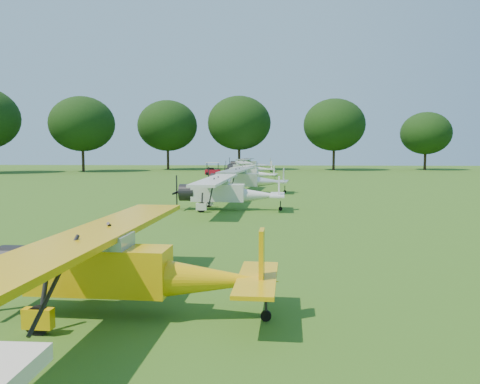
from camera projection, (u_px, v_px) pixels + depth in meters
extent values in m
plane|color=#345A16|center=(213.00, 214.00, 25.83)|extent=(160.00, 160.00, 0.00)
cylinder|color=black|center=(425.00, 159.00, 81.53)|extent=(0.44, 0.44, 3.70)
ellipsoid|color=black|center=(426.00, 133.00, 81.12)|extent=(8.63, 8.63, 7.34)
cylinder|color=black|center=(334.00, 157.00, 80.64)|extent=(0.44, 0.44, 4.51)
ellipsoid|color=black|center=(334.00, 125.00, 80.14)|extent=(10.52, 10.52, 8.94)
cylinder|color=black|center=(239.00, 156.00, 82.14)|extent=(0.44, 0.44, 4.74)
ellipsoid|color=black|center=(239.00, 123.00, 81.62)|extent=(11.05, 11.05, 9.39)
cylinder|color=black|center=(168.00, 157.00, 82.72)|extent=(0.44, 0.44, 4.49)
ellipsoid|color=black|center=(168.00, 126.00, 82.23)|extent=(10.47, 10.47, 8.90)
cylinder|color=black|center=(83.00, 158.00, 75.47)|extent=(0.44, 0.44, 4.44)
ellipsoid|color=black|center=(82.00, 124.00, 74.98)|extent=(10.36, 10.36, 8.80)
cube|color=#E3AC09|center=(99.00, 270.00, 9.98)|extent=(3.04, 1.03, 0.99)
cone|color=#E3AC09|center=(217.00, 280.00, 9.73)|extent=(2.66, 0.96, 0.84)
cube|color=#8CA5B2|center=(95.00, 246.00, 9.95)|extent=(1.54, 0.93, 0.52)
cylinder|color=black|center=(21.00, 268.00, 10.17)|extent=(0.89, 1.01, 0.98)
cube|color=#E3AC09|center=(94.00, 235.00, 9.93)|extent=(1.81, 10.00, 0.13)
cube|color=#E3AC09|center=(262.00, 259.00, 9.59)|extent=(0.12, 0.52, 1.22)
cube|color=#E3AC09|center=(257.00, 279.00, 9.64)|extent=(0.92, 2.66, 0.08)
cylinder|color=black|center=(38.00, 320.00, 8.97)|extent=(0.57, 0.18, 0.56)
cylinder|color=black|center=(90.00, 285.00, 11.29)|extent=(0.57, 0.18, 0.56)
cylinder|color=black|center=(266.00, 316.00, 9.69)|extent=(0.23, 0.09, 0.23)
cube|color=silver|center=(218.00, 193.00, 27.48)|extent=(3.13, 1.03, 1.02)
cone|color=silver|center=(262.00, 196.00, 27.24)|extent=(2.74, 0.96, 0.87)
cube|color=#8CA5B2|center=(216.00, 184.00, 27.44)|extent=(1.58, 0.94, 0.53)
cylinder|color=black|center=(187.00, 192.00, 27.66)|extent=(0.91, 1.04, 1.01)
cube|color=black|center=(177.00, 192.00, 27.71)|extent=(0.06, 0.12, 2.03)
cube|color=silver|center=(216.00, 180.00, 27.42)|extent=(1.76, 10.30, 0.14)
cube|color=silver|center=(279.00, 187.00, 27.11)|extent=(0.12, 0.54, 1.26)
cube|color=silver|center=(277.00, 195.00, 27.16)|extent=(0.92, 2.74, 0.09)
cylinder|color=black|center=(201.00, 207.00, 26.42)|extent=(0.59, 0.17, 0.58)
cylinder|color=black|center=(208.00, 203.00, 28.82)|extent=(0.59, 0.17, 0.58)
cylinder|color=black|center=(280.00, 209.00, 27.21)|extent=(0.23, 0.09, 0.23)
cube|color=silver|center=(239.00, 180.00, 38.68)|extent=(3.29, 1.26, 1.05)
cone|color=silver|center=(271.00, 182.00, 38.26)|extent=(2.88, 1.17, 0.90)
cube|color=#8CA5B2|center=(238.00, 173.00, 38.64)|extent=(1.69, 1.08, 0.55)
cylinder|color=black|center=(216.00, 180.00, 38.98)|extent=(1.00, 1.13, 1.04)
cube|color=black|center=(209.00, 179.00, 39.08)|extent=(0.07, 0.13, 2.10)
cube|color=silver|center=(238.00, 170.00, 38.62)|extent=(2.50, 10.71, 0.14)
cube|color=silver|center=(284.00, 176.00, 38.06)|extent=(0.15, 0.56, 1.30)
cube|color=silver|center=(282.00, 181.00, 38.12)|extent=(1.12, 2.88, 0.09)
cylinder|color=black|center=(226.00, 190.00, 37.64)|extent=(0.61, 0.22, 0.60)
cylinder|color=black|center=(232.00, 187.00, 40.11)|extent=(0.61, 0.22, 0.60)
cylinder|color=black|center=(285.00, 192.00, 38.16)|extent=(0.25, 0.10, 0.24)
cube|color=silver|center=(245.00, 173.00, 51.45)|extent=(2.92, 1.21, 0.93)
cone|color=silver|center=(266.00, 175.00, 51.00)|extent=(2.56, 1.12, 0.80)
cube|color=#8CA5B2|center=(244.00, 169.00, 51.42)|extent=(1.51, 0.99, 0.49)
cylinder|color=black|center=(230.00, 173.00, 51.77)|extent=(0.91, 1.02, 0.92)
cube|color=black|center=(225.00, 173.00, 51.88)|extent=(0.07, 0.11, 1.86)
cube|color=silver|center=(244.00, 167.00, 51.40)|extent=(2.51, 9.47, 0.12)
cube|color=silver|center=(274.00, 171.00, 50.79)|extent=(0.15, 0.49, 1.15)
cube|color=silver|center=(273.00, 174.00, 50.85)|extent=(1.07, 2.56, 0.08)
cylinder|color=black|center=(236.00, 180.00, 50.56)|extent=(0.55, 0.21, 0.53)
cylinder|color=black|center=(240.00, 179.00, 52.73)|extent=(0.55, 0.21, 0.53)
cylinder|color=black|center=(275.00, 181.00, 50.88)|extent=(0.22, 0.10, 0.21)
cube|color=silver|center=(244.00, 168.00, 62.33)|extent=(3.23, 1.34, 1.03)
cone|color=silver|center=(264.00, 169.00, 62.54)|extent=(2.84, 1.24, 0.88)
cube|color=#8CA5B2|center=(244.00, 164.00, 62.28)|extent=(1.67, 1.10, 0.54)
cylinder|color=black|center=(231.00, 168.00, 62.20)|extent=(1.01, 1.13, 1.02)
cube|color=black|center=(226.00, 169.00, 62.15)|extent=(0.07, 0.12, 2.06)
cube|color=silver|center=(244.00, 163.00, 62.25)|extent=(2.78, 10.48, 0.14)
cube|color=silver|center=(271.00, 166.00, 62.56)|extent=(0.17, 0.55, 1.27)
cube|color=silver|center=(271.00, 169.00, 62.59)|extent=(1.19, 2.83, 0.09)
cylinder|color=black|center=(239.00, 174.00, 61.13)|extent=(0.60, 0.23, 0.59)
cylinder|color=black|center=(238.00, 174.00, 63.56)|extent=(0.60, 0.23, 0.59)
cylinder|color=black|center=(272.00, 175.00, 62.68)|extent=(0.24, 0.11, 0.24)
cube|color=silver|center=(246.00, 164.00, 75.78)|extent=(3.50, 1.30, 1.12)
cone|color=silver|center=(264.00, 166.00, 75.38)|extent=(3.07, 1.21, 0.96)
cube|color=#8CA5B2|center=(245.00, 161.00, 75.74)|extent=(1.79, 1.13, 0.59)
cylinder|color=black|center=(234.00, 164.00, 76.07)|extent=(1.05, 1.19, 1.11)
cube|color=black|center=(229.00, 164.00, 76.17)|extent=(0.07, 0.13, 2.25)
cube|color=silver|center=(245.00, 159.00, 75.72)|extent=(2.50, 11.44, 0.15)
cube|color=silver|center=(270.00, 162.00, 75.17)|extent=(0.16, 0.60, 1.39)
cube|color=silver|center=(270.00, 165.00, 75.23)|extent=(1.16, 3.06, 0.10)
cylinder|color=black|center=(240.00, 170.00, 74.66)|extent=(0.65, 0.22, 0.64)
cylinder|color=black|center=(242.00, 169.00, 77.29)|extent=(0.65, 0.22, 0.64)
cylinder|color=black|center=(271.00, 171.00, 75.28)|extent=(0.26, 0.11, 0.26)
cube|color=#B50C1F|center=(213.00, 172.00, 65.23)|extent=(2.08, 1.13, 0.66)
cube|color=black|center=(211.00, 169.00, 65.21)|extent=(0.85, 1.04, 0.42)
cube|color=silver|center=(213.00, 163.00, 65.11)|extent=(1.98, 1.23, 0.08)
cylinder|color=black|center=(207.00, 174.00, 64.71)|extent=(0.42, 0.13, 0.41)
cylinder|color=black|center=(208.00, 173.00, 65.87)|extent=(0.42, 0.13, 0.41)
cylinder|color=black|center=(217.00, 174.00, 64.63)|extent=(0.42, 0.13, 0.41)
cylinder|color=black|center=(218.00, 173.00, 65.79)|extent=(0.42, 0.13, 0.41)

